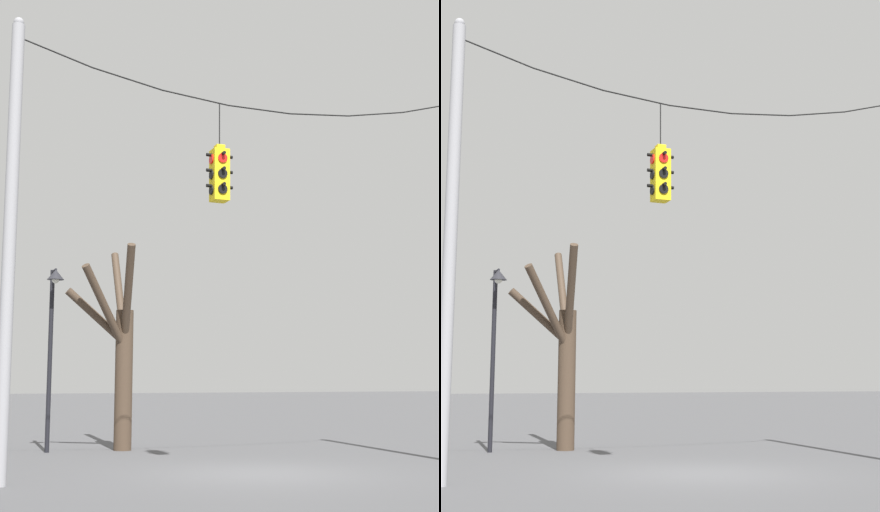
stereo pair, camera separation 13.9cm
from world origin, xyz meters
The scene contains 6 objects.
ground_plane centered at (0.00, 0.00, 0.00)m, with size 200.00×200.00×0.00m, color #4C4C4F.
utility_pole_left centered at (-5.13, -0.09, 4.42)m, with size 0.25×0.25×8.86m.
span_wire centered at (0.00, -0.09, 7.92)m, with size 10.27×0.03×0.84m.
traffic_light_over_intersection centered at (-0.93, -0.09, 6.11)m, with size 0.58×0.58×2.12m.
street_lamp centered at (-3.28, 6.09, 3.47)m, with size 0.45×0.78×4.82m.
bare_tree centered at (-1.41, 6.20, 2.66)m, with size 1.93×3.39×5.66m.
Camera 1 is at (-6.69, -14.89, 1.86)m, focal length 55.00 mm.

